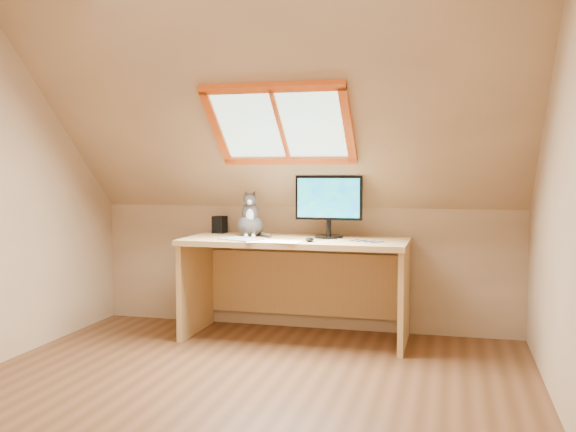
% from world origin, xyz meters
% --- Properties ---
extents(ground, '(3.50, 3.50, 0.00)m').
position_xyz_m(ground, '(0.00, 0.00, 0.00)').
color(ground, brown).
rests_on(ground, ground).
extents(room_shell, '(3.52, 3.52, 2.41)m').
position_xyz_m(room_shell, '(0.00, -0.09, 1.43)').
color(room_shell, tan).
rests_on(room_shell, ground).
extents(desk, '(1.71, 0.75, 0.78)m').
position_xyz_m(desk, '(0.03, 1.45, 0.55)').
color(desk, tan).
rests_on(desk, ground).
extents(monitor, '(0.52, 0.22, 0.48)m').
position_xyz_m(monitor, '(0.27, 1.47, 1.06)').
color(monitor, black).
rests_on(monitor, desk).
extents(cat, '(0.26, 0.29, 0.37)m').
position_xyz_m(cat, '(-0.35, 1.43, 0.91)').
color(cat, '#3F3A38').
rests_on(cat, desk).
extents(desk_speaker, '(0.11, 0.11, 0.14)m').
position_xyz_m(desk_speaker, '(-0.68, 1.63, 0.85)').
color(desk_speaker, black).
rests_on(desk_speaker, desk).
extents(graphics_tablet, '(0.36, 0.32, 0.01)m').
position_xyz_m(graphics_tablet, '(-0.34, 1.17, 0.79)').
color(graphics_tablet, '#B2B2B7').
rests_on(graphics_tablet, desk).
extents(mouse, '(0.06, 0.10, 0.03)m').
position_xyz_m(mouse, '(0.18, 1.16, 0.80)').
color(mouse, black).
rests_on(mouse, desk).
extents(papers, '(0.33, 0.27, 0.00)m').
position_xyz_m(papers, '(-0.04, 1.12, 0.78)').
color(papers, white).
rests_on(papers, desk).
extents(cables, '(0.51, 0.26, 0.01)m').
position_xyz_m(cables, '(0.48, 1.26, 0.78)').
color(cables, silver).
rests_on(cables, desk).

